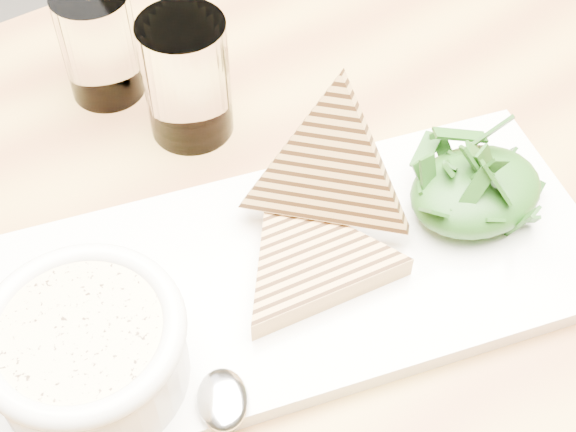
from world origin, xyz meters
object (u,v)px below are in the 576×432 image
soup_bowl (90,357)px  glass_near (187,79)px  platter (301,273)px  table_top (189,364)px  glass_far (100,45)px

soup_bowl → glass_near: glass_near is taller
soup_bowl → platter: bearing=5.1°
table_top → platter: 0.10m
glass_far → table_top: bearing=-99.1°
glass_near → glass_far: glass_near is taller
table_top → soup_bowl: (-0.06, 0.00, 0.06)m
glass_near → table_top: bearing=-114.7°
soup_bowl → glass_near: size_ratio=1.13×
glass_far → platter: bearing=-78.3°
platter → glass_far: size_ratio=4.41×
soup_bowl → glass_near: 0.24m
glass_near → soup_bowl: bearing=-127.7°
table_top → soup_bowl: soup_bowl is taller
table_top → platter: platter is taller
glass_near → glass_far: (-0.05, 0.08, -0.00)m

